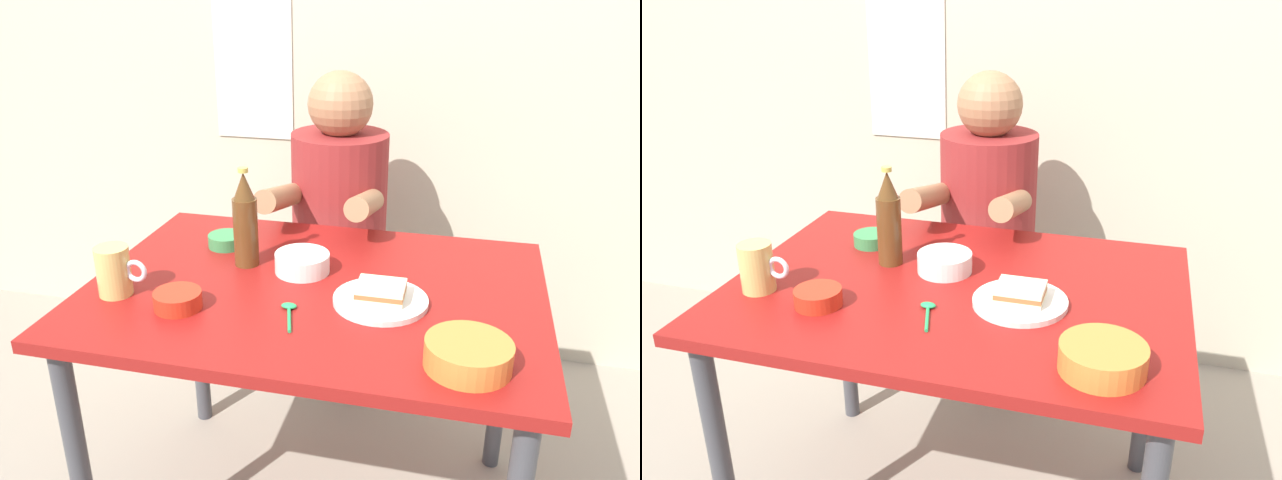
# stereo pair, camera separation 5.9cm
# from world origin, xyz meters

# --- Properties ---
(wall_back) EXTENTS (4.40, 0.09, 2.60)m
(wall_back) POSITION_xyz_m (-0.00, 1.05, 1.30)
(wall_back) COLOR #BCB299
(wall_back) RESTS_ON ground
(dining_table) EXTENTS (1.10, 0.80, 0.74)m
(dining_table) POSITION_xyz_m (0.00, 0.00, 0.65)
(dining_table) COLOR maroon
(dining_table) RESTS_ON ground
(stool) EXTENTS (0.34, 0.34, 0.45)m
(stool) POSITION_xyz_m (-0.08, 0.63, 0.35)
(stool) COLOR #4C4C51
(stool) RESTS_ON ground
(person_seated) EXTENTS (0.33, 0.56, 0.72)m
(person_seated) POSITION_xyz_m (-0.08, 0.62, 0.77)
(person_seated) COLOR maroon
(person_seated) RESTS_ON stool
(plate_orange) EXTENTS (0.22, 0.22, 0.01)m
(plate_orange) POSITION_xyz_m (0.17, -0.05, 0.75)
(plate_orange) COLOR silver
(plate_orange) RESTS_ON dining_table
(sandwich) EXTENTS (0.11, 0.09, 0.04)m
(sandwich) POSITION_xyz_m (0.17, -0.05, 0.77)
(sandwich) COLOR beige
(sandwich) RESTS_ON plate_orange
(beer_mug) EXTENTS (0.13, 0.08, 0.12)m
(beer_mug) POSITION_xyz_m (-0.45, -0.16, 0.80)
(beer_mug) COLOR #D1BC66
(beer_mug) RESTS_ON dining_table
(beer_bottle) EXTENTS (0.06, 0.06, 0.26)m
(beer_bottle) POSITION_xyz_m (-0.20, 0.08, 0.86)
(beer_bottle) COLOR #593819
(beer_bottle) RESTS_ON dining_table
(sauce_bowl_chili) EXTENTS (0.11, 0.11, 0.04)m
(sauce_bowl_chili) POSITION_xyz_m (-0.28, -0.18, 0.76)
(sauce_bowl_chili) COLOR red
(sauce_bowl_chili) RESTS_ON dining_table
(rice_bowl_white) EXTENTS (0.14, 0.14, 0.05)m
(rice_bowl_white) POSITION_xyz_m (-0.05, 0.07, 0.77)
(rice_bowl_white) COLOR silver
(rice_bowl_white) RESTS_ON dining_table
(soup_bowl_orange) EXTENTS (0.17, 0.17, 0.05)m
(soup_bowl_orange) POSITION_xyz_m (0.37, -0.27, 0.77)
(soup_bowl_orange) COLOR orange
(soup_bowl_orange) RESTS_ON dining_table
(dip_bowl_green) EXTENTS (0.10, 0.10, 0.03)m
(dip_bowl_green) POSITION_xyz_m (-0.30, 0.18, 0.76)
(dip_bowl_green) COLOR #388C4C
(dip_bowl_green) RESTS_ON dining_table
(spoon) EXTENTS (0.05, 0.12, 0.01)m
(spoon) POSITION_xyz_m (-0.02, -0.15, 0.75)
(spoon) COLOR #26A559
(spoon) RESTS_ON dining_table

